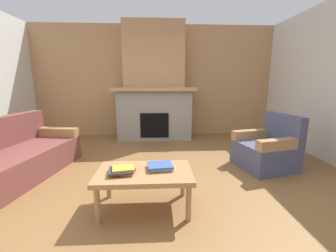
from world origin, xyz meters
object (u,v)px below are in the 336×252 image
(fireplace, at_px, (154,90))
(couch, at_px, (16,158))
(coffee_table, at_px, (144,176))
(armchair, at_px, (267,150))

(fireplace, relative_size, couch, 1.40)
(couch, height_order, coffee_table, couch)
(couch, relative_size, coffee_table, 1.92)
(fireplace, distance_m, armchair, 2.82)
(couch, bearing_deg, coffee_table, -25.39)
(coffee_table, bearing_deg, fireplace, 88.48)
(fireplace, xyz_separation_m, coffee_table, (-0.08, -3.04, -0.79))
(couch, distance_m, armchair, 3.78)
(fireplace, xyz_separation_m, armchair, (1.81, -1.99, -0.87))
(couch, bearing_deg, fireplace, 47.48)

